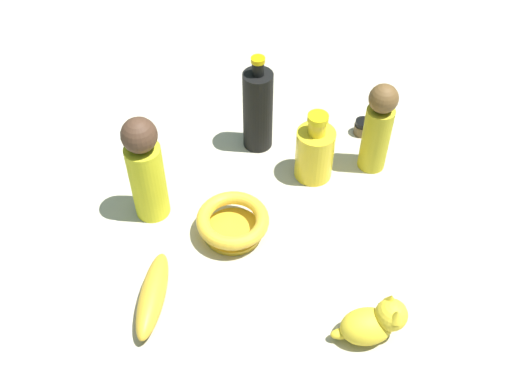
{
  "coord_description": "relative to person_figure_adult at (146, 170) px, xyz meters",
  "views": [
    {
      "loc": [
        -0.8,
        0.05,
        0.96
      ],
      "look_at": [
        0.0,
        0.0,
        0.08
      ],
      "focal_mm": 42.05,
      "sensor_mm": 36.0,
      "label": 1
    }
  ],
  "objects": [
    {
      "name": "ground",
      "position": [
        -0.04,
        -0.22,
        -0.12
      ],
      "size": [
        2.0,
        2.0,
        0.0
      ],
      "primitive_type": "plane",
      "color": "#BCB29E"
    },
    {
      "name": "nail_polish_jar",
      "position": [
        0.21,
        -0.49,
        -0.1
      ],
      "size": [
        0.04,
        0.04,
        0.04
      ],
      "color": "brown",
      "rests_on": "ground"
    },
    {
      "name": "banana",
      "position": [
        -0.23,
        -0.01,
        -0.1
      ],
      "size": [
        0.19,
        0.08,
        0.05
      ],
      "primitive_type": "ellipsoid",
      "rotation": [
        0.0,
        0.0,
        2.98
      ],
      "color": "gold",
      "rests_on": "ground"
    },
    {
      "name": "bottle_tall",
      "position": [
        0.19,
        -0.23,
        -0.02
      ],
      "size": [
        0.07,
        0.07,
        0.24
      ],
      "color": "black",
      "rests_on": "ground"
    },
    {
      "name": "person_figure_adult",
      "position": [
        0.0,
        0.0,
        0.0
      ],
      "size": [
        0.08,
        0.08,
        0.25
      ],
      "color": "yellow",
      "rests_on": "ground"
    },
    {
      "name": "bowl",
      "position": [
        -0.07,
        -0.17,
        -0.09
      ],
      "size": [
        0.15,
        0.15,
        0.05
      ],
      "color": "gold",
      "rests_on": "ground"
    },
    {
      "name": "bottle_short",
      "position": [
        0.09,
        -0.35,
        -0.05
      ],
      "size": [
        0.08,
        0.08,
        0.17
      ],
      "color": "yellow",
      "rests_on": "ground"
    },
    {
      "name": "cat_figurine",
      "position": [
        -0.32,
        -0.4,
        -0.08
      ],
      "size": [
        0.08,
        0.13,
        0.1
      ],
      "color": "yellow",
      "rests_on": "ground"
    },
    {
      "name": "person_figure_child",
      "position": [
        0.11,
        -0.49,
        -0.01
      ],
      "size": [
        0.07,
        0.07,
        0.22
      ],
      "color": "gold",
      "rests_on": "ground"
    }
  ]
}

